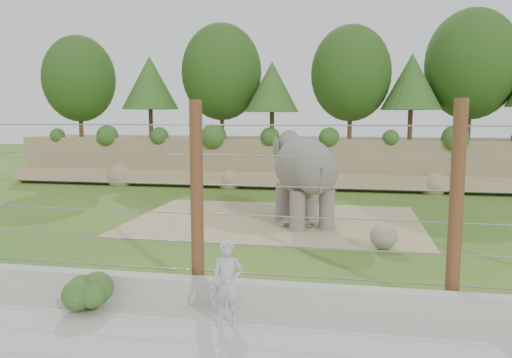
% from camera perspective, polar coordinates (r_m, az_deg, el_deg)
% --- Properties ---
extents(ground, '(90.00, 90.00, 0.00)m').
position_cam_1_polar(ground, '(14.90, -1.44, -7.07)').
color(ground, '#30611D').
rests_on(ground, ground).
extents(back_embankment, '(30.00, 5.52, 8.77)m').
position_cam_1_polar(back_embankment, '(26.91, 5.50, 7.80)').
color(back_embankment, '#947B59').
rests_on(back_embankment, ground).
extents(dirt_patch, '(10.00, 7.00, 0.02)m').
position_cam_1_polar(dirt_patch, '(17.69, 2.20, -4.75)').
color(dirt_patch, tan).
rests_on(dirt_patch, ground).
extents(drain_grate, '(1.00, 0.60, 0.03)m').
position_cam_1_polar(drain_grate, '(16.82, 4.92, -5.32)').
color(drain_grate, '#262628').
rests_on(drain_grate, dirt_patch).
extents(elephant, '(3.06, 4.15, 3.09)m').
position_cam_1_polar(elephant, '(16.82, 5.53, -0.10)').
color(elephant, '#66625B').
rests_on(elephant, ground).
extents(stone_ball, '(0.76, 0.76, 0.76)m').
position_cam_1_polar(stone_ball, '(14.23, 14.38, -6.33)').
color(stone_ball, gray).
rests_on(stone_ball, dirt_patch).
extents(retaining_wall, '(26.00, 0.35, 0.50)m').
position_cam_1_polar(retaining_wall, '(10.20, -7.48, -12.47)').
color(retaining_wall, beige).
rests_on(retaining_wall, ground).
extents(walkway, '(26.00, 4.00, 0.01)m').
position_cam_1_polar(walkway, '(8.57, -11.84, -18.33)').
color(walkway, beige).
rests_on(walkway, ground).
extents(barrier_fence, '(20.26, 0.26, 4.00)m').
position_cam_1_polar(barrier_fence, '(10.22, -6.77, -2.28)').
color(barrier_fence, '#51291C').
rests_on(barrier_fence, ground).
extents(walkway_shrub, '(0.66, 0.66, 0.66)m').
position_cam_1_polar(walkway_shrub, '(10.18, -18.77, -12.33)').
color(walkway_shrub, '#245418').
rests_on(walkway_shrub, walkway).
extents(zookeeper, '(0.59, 0.42, 1.54)m').
position_cam_1_polar(zookeeper, '(8.86, -3.30, -11.87)').
color(zookeeper, '#B5B9BF').
rests_on(zookeeper, walkway).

